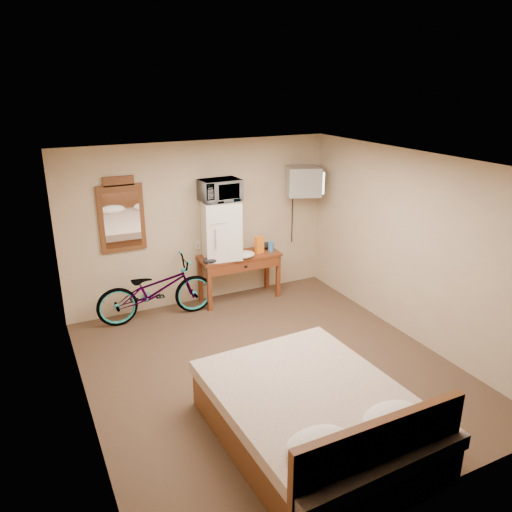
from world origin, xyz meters
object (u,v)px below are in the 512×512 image
mini_fridge (221,229)px  crt_television (303,181)px  microwave (220,190)px  bed (317,418)px  wall_mirror (122,216)px  bicycle (156,290)px  blue_cup (271,247)px  desk (240,263)px

mini_fridge → crt_television: size_ratio=1.32×
microwave → bed: bearing=-99.6°
crt_television → mini_fridge: bearing=178.5°
mini_fridge → wall_mirror: (-1.41, 0.22, 0.33)m
bicycle → blue_cup: bearing=-87.6°
microwave → bicycle: (-1.08, -0.11, -1.34)m
desk → blue_cup: size_ratio=8.19×
blue_cup → microwave: bearing=173.4°
bicycle → desk: bearing=-85.9°
mini_fridge → bed: size_ratio=0.39×
microwave → blue_cup: size_ratio=3.69×
desk → bed: (-0.73, -3.37, -0.33)m
microwave → wall_mirror: wall_mirror is taller
bed → bicycle: bearing=100.9°
mini_fridge → microwave: microwave is taller
crt_television → blue_cup: bearing=-174.6°
desk → mini_fridge: bearing=169.2°
blue_cup → crt_television: 1.15m
wall_mirror → bed: size_ratio=0.48×
blue_cup → desk: bearing=175.9°
crt_television → bicycle: (-2.49, -0.07, -1.36)m
bicycle → bed: bearing=-167.2°
wall_mirror → bicycle: wall_mirror is taller
wall_mirror → bed: bearing=-75.1°
bicycle → crt_television: bearing=-86.4°
mini_fridge → bed: (-0.44, -3.42, -0.90)m
crt_television → wall_mirror: wall_mirror is taller
blue_cup → bed: bearing=-110.6°
bed → mini_fridge: bearing=82.6°
desk → bed: 3.46m
blue_cup → bicycle: (-1.89, -0.02, -0.38)m
mini_fridge → crt_television: bearing=-1.5°
desk → crt_television: crt_television is taller
desk → bicycle: 1.39m
blue_cup → bicycle: 1.93m
mini_fridge → desk: bearing=-10.8°
mini_fridge → blue_cup: mini_fridge is taller
microwave → crt_television: bearing=-3.7°
microwave → wall_mirror: size_ratio=0.54×
wall_mirror → bicycle: 1.17m
crt_television → wall_mirror: (-2.81, 0.25, -0.29)m
blue_cup → crt_television: crt_television is taller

